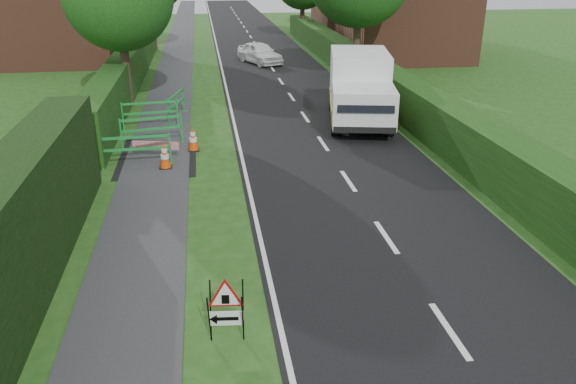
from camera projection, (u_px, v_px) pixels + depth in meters
road_surface at (256, 45)px, 40.58m from camera, size 6.00×90.00×0.02m
footpath at (179, 47)px, 39.83m from camera, size 2.00×90.00×0.02m
hedge_west_far at (131, 86)px, 27.70m from camera, size 1.00×24.00×1.80m
hedge_east at (393, 107)px, 23.82m from camera, size 1.20×50.00×1.50m
house_west at (53, 12)px, 33.19m from camera, size 7.50×7.40×7.88m
house_east_a at (405, 10)px, 34.25m from camera, size 7.50×7.40×7.88m
triangle_sign at (224, 306)px, 9.09m from camera, size 0.75×0.75×1.00m
works_van at (360, 87)px, 21.33m from camera, size 3.23×5.89×2.54m
traffic_cone_0 at (388, 124)px, 20.08m from camera, size 0.38×0.38×0.79m
traffic_cone_1 at (393, 118)px, 20.84m from camera, size 0.38×0.38×0.79m
traffic_cone_2 at (362, 98)px, 23.75m from camera, size 0.38×0.38×0.79m
traffic_cone_3 at (165, 156)px, 16.83m from camera, size 0.38×0.38×0.79m
traffic_cone_4 at (193, 139)px, 18.38m from camera, size 0.38×0.38×0.79m
ped_barrier_0 at (136, 147)px, 16.91m from camera, size 2.07×0.43×1.00m
ped_barrier_1 at (151, 127)px, 18.86m from camera, size 2.09×0.73×1.00m
ped_barrier_2 at (150, 111)px, 20.85m from camera, size 2.08×0.55×1.00m
ped_barrier_3 at (176, 102)px, 22.04m from camera, size 0.85×2.08×1.00m
redwhite_plank at (157, 159)px, 17.78m from camera, size 1.46×0.42×0.25m
hatchback_car at (260, 53)px, 33.37m from camera, size 2.78×3.94×1.25m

